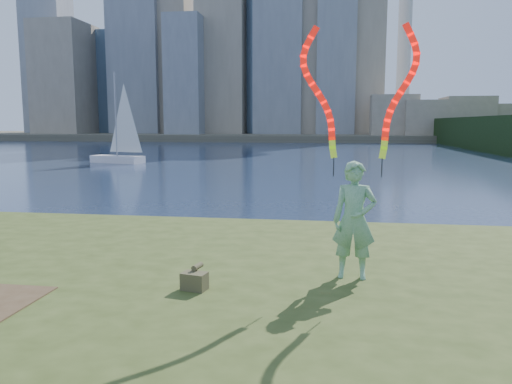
# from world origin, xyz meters

# --- Properties ---
(ground) EXTENTS (320.00, 320.00, 0.00)m
(ground) POSITION_xyz_m (0.00, 0.00, 0.00)
(ground) COLOR #1A2842
(ground) RESTS_ON ground
(grassy_knoll) EXTENTS (20.00, 18.00, 0.80)m
(grassy_knoll) POSITION_xyz_m (0.00, -2.30, 0.34)
(grassy_knoll) COLOR #364518
(grassy_knoll) RESTS_ON ground
(far_shore) EXTENTS (320.00, 40.00, 1.20)m
(far_shore) POSITION_xyz_m (0.00, 95.00, 0.60)
(far_shore) COLOR #4B4637
(far_shore) RESTS_ON ground
(woman_with_ribbons) EXTENTS (2.13, 0.48, 4.19)m
(woman_with_ribbons) POSITION_xyz_m (3.72, -0.50, 2.19)
(woman_with_ribbons) COLOR #136D2A
(woman_with_ribbons) RESTS_ON grassy_knoll
(canvas_bag) EXTENTS (0.40, 0.45, 0.34)m
(canvas_bag) POSITION_xyz_m (1.41, -1.46, 0.94)
(canvas_bag) COLOR #474828
(canvas_bag) RESTS_ON grassy_knoll
(sailboat) EXTENTS (4.83, 2.69, 7.31)m
(sailboat) POSITION_xyz_m (-13.66, 30.20, 1.26)
(sailboat) COLOR white
(sailboat) RESTS_ON ground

